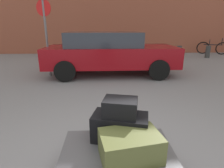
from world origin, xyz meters
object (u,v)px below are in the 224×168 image
duffel_bag_black_topmost_pile (120,107)px  no_parking_sign (46,30)px  duffel_bag_black_center (120,127)px  suitcase_olive_rear_left (130,146)px  luggage_cart (117,155)px  bollard_kerb_near (155,52)px  parked_car (109,52)px  bollard_kerb_mid (179,52)px  bicycle_leaning (212,48)px  bollard_kerb_far (208,52)px

duffel_bag_black_topmost_pile → no_parking_sign: no_parking_sign is taller
duffel_bag_black_center → no_parking_sign: no_parking_sign is taller
suitcase_olive_rear_left → duffel_bag_black_topmost_pile: (-0.07, 0.32, 0.27)m
luggage_cart → bollard_kerb_near: bollard_kerb_near is taller
parked_car → bollard_kerb_mid: size_ratio=6.79×
suitcase_olive_rear_left → no_parking_sign: 5.13m
duffel_bag_black_topmost_pile → parked_car: bearing=102.5°
bollard_kerb_near → duffel_bag_black_center: bearing=-108.1°
bicycle_leaning → bollard_kerb_mid: bearing=-153.2°
bicycle_leaning → bollard_kerb_mid: (-2.57, -1.29, -0.05)m
suitcase_olive_rear_left → bicycle_leaning: 11.21m
bicycle_leaning → no_parking_sign: (-8.37, -4.68, 1.10)m
bollard_kerb_mid → parked_car: bearing=-139.3°
luggage_cart → bollard_kerb_far: 9.52m
suitcase_olive_rear_left → bicycle_leaning: (6.30, 9.26, -0.10)m
bollard_kerb_far → no_parking_sign: no_parking_sign is taller
bollard_kerb_near → bollard_kerb_far: (2.86, 0.00, 0.00)m
suitcase_olive_rear_left → bollard_kerb_mid: (3.74, 7.97, -0.15)m
duffel_bag_black_topmost_pile → parked_car: parked_car is taller
duffel_bag_black_center → duffel_bag_black_topmost_pile: 0.25m
bollard_kerb_far → parked_car: bearing=-148.7°
suitcase_olive_rear_left → duffel_bag_black_topmost_pile: 0.43m
duffel_bag_black_center → suitcase_olive_rear_left: 0.33m
parked_car → bollard_kerb_far: (5.34, 3.25, -0.44)m
duffel_bag_black_topmost_pile → bollard_kerb_near: (2.50, 7.65, -0.42)m
duffel_bag_black_center → bollard_kerb_near: 8.05m
suitcase_olive_rear_left → bollard_kerb_far: (5.29, 7.97, -0.15)m
duffel_bag_black_center → parked_car: parked_car is taller
luggage_cart → duffel_bag_black_center: (0.04, 0.19, 0.23)m
duffel_bag_black_center → bollard_kerb_mid: (3.81, 7.65, -0.17)m
duffel_bag_black_topmost_pile → bicycle_leaning: bicycle_leaning is taller
luggage_cart → parked_car: parked_car is taller
bollard_kerb_far → no_parking_sign: size_ratio=0.27×
luggage_cart → bollard_kerb_mid: (3.85, 7.84, 0.05)m
duffel_bag_black_topmost_pile → bollard_kerb_mid: size_ratio=0.57×
duffel_bag_black_center → bollard_kerb_mid: bearing=77.3°
suitcase_olive_rear_left → parked_car: size_ratio=0.13×
duffel_bag_black_center → suitcase_olive_rear_left: (0.07, -0.32, -0.02)m
suitcase_olive_rear_left → bollard_kerb_mid: size_ratio=0.91×
luggage_cart → duffel_bag_black_topmost_pile: bearing=77.1°
bollard_kerb_near → bollard_kerb_far: 2.86m
bicycle_leaning → bollard_kerb_near: (-3.87, -1.29, -0.05)m
duffel_bag_black_center → bollard_kerb_far: 9.34m
luggage_cart → parked_car: 4.61m
bollard_kerb_near → no_parking_sign: bearing=-143.0°
duffel_bag_black_topmost_pile → bollard_kerb_far: size_ratio=0.57×
duffel_bag_black_topmost_pile → bollard_kerb_far: duffel_bag_black_topmost_pile is taller
luggage_cart → suitcase_olive_rear_left: 0.27m
luggage_cart → no_parking_sign: (-1.95, 4.45, 1.21)m
parked_car → no_parking_sign: (-2.01, -0.13, 0.72)m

